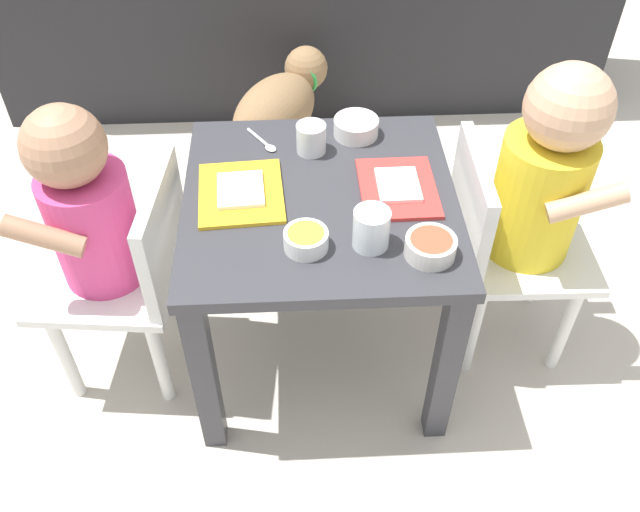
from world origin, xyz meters
name	(u,v)px	position (x,y,z in m)	size (l,w,h in m)	color
ground_plane	(320,345)	(0.00, 0.00, 0.00)	(7.00, 7.00, 0.00)	beige
dining_table	(320,230)	(0.00, 0.00, 0.37)	(0.52, 0.52, 0.45)	#333338
seated_child_left	(98,222)	(-0.42, -0.02, 0.42)	(0.31, 0.31, 0.67)	silver
seated_child_right	(536,187)	(0.42, 0.02, 0.44)	(0.29, 0.29, 0.70)	silver
dog	(280,107)	(-0.08, 0.71, 0.21)	(0.33, 0.42, 0.32)	olive
food_tray_left	(241,192)	(-0.15, 0.01, 0.46)	(0.17, 0.20, 0.02)	gold
food_tray_right	(398,187)	(0.15, 0.01, 0.46)	(0.15, 0.18, 0.02)	red
water_cup_left	(371,230)	(0.08, -0.14, 0.49)	(0.06, 0.06, 0.07)	white
water_cup_right	(311,140)	(-0.01, 0.15, 0.48)	(0.06, 0.06, 0.06)	white
cereal_bowl_left_side	(356,127)	(0.08, 0.20, 0.47)	(0.09, 0.09, 0.04)	white
veggie_bowl_far	(431,246)	(0.18, -0.17, 0.47)	(0.09, 0.09, 0.04)	silver
cereal_bowl_right_side	(306,239)	(-0.03, -0.14, 0.47)	(0.08, 0.08, 0.03)	white
spoon_by_left_tray	(264,142)	(-0.11, 0.17, 0.46)	(0.07, 0.09, 0.01)	silver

